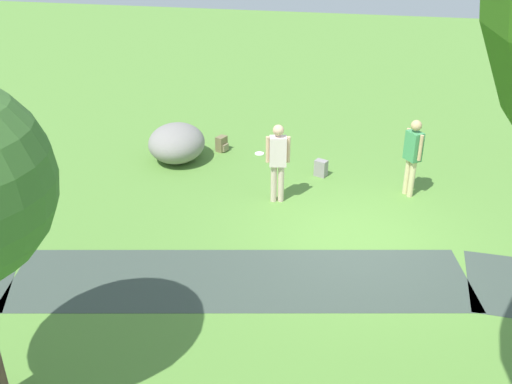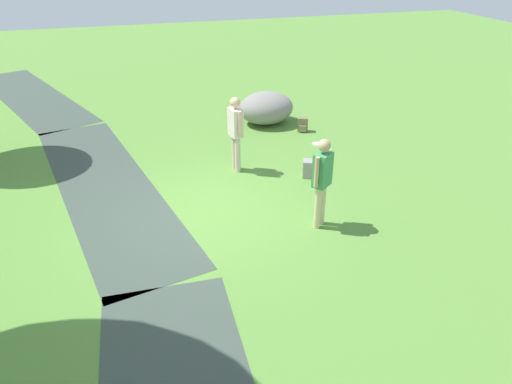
{
  "view_description": "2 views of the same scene",
  "coord_description": "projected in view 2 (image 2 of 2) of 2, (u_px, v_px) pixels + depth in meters",
  "views": [
    {
      "loc": [
        -0.06,
        9.96,
        6.06
      ],
      "look_at": [
        2.0,
        -0.04,
        0.8
      ],
      "focal_mm": 40.94,
      "sensor_mm": 36.0,
      "label": 1
    },
    {
      "loc": [
        -8.0,
        1.26,
        4.89
      ],
      "look_at": [
        -0.98,
        -0.89,
        0.89
      ],
      "focal_mm": 32.95,
      "sensor_mm": 36.0,
      "label": 2
    }
  ],
  "objects": [
    {
      "name": "passerby_on_path",
      "position": [
        236.0,
        129.0,
        10.69
      ],
      "size": [
        0.51,
        0.31,
        1.78
      ],
      "color": "beige",
      "rests_on": "ground"
    },
    {
      "name": "footpath_segment_far",
      "position": [
        31.0,
        96.0,
        16.34
      ],
      "size": [
        8.12,
        4.72,
        0.01
      ],
      "color": "#3B4840",
      "rests_on": "ground"
    },
    {
      "name": "spare_backpack_on_lawn",
      "position": [
        308.0,
        169.0,
        10.8
      ],
      "size": [
        0.34,
        0.33,
        0.4
      ],
      "color": "gray",
      "rests_on": "ground"
    },
    {
      "name": "frisbee_on_grass",
      "position": [
        317.0,
        144.0,
        12.57
      ],
      "size": [
        0.24,
        0.24,
        0.02
      ],
      "color": "white",
      "rests_on": "ground"
    },
    {
      "name": "footpath_segment_mid",
      "position": [
        105.0,
        184.0,
        10.52
      ],
      "size": [
        8.21,
        3.46,
        0.01
      ],
      "color": "#3B4840",
      "rests_on": "ground"
    },
    {
      "name": "ground_plane",
      "position": [
        199.0,
        215.0,
        9.38
      ],
      "size": [
        48.0,
        48.0,
        0.0
      ],
      "primitive_type": "plane",
      "color": "#5A8B39"
    },
    {
      "name": "backpack_by_boulder",
      "position": [
        303.0,
        125.0,
        13.32
      ],
      "size": [
        0.33,
        0.34,
        0.4
      ],
      "color": "olive",
      "rests_on": "ground"
    },
    {
      "name": "lawn_boulder",
      "position": [
        266.0,
        108.0,
        13.79
      ],
      "size": [
        1.68,
        1.86,
        0.92
      ],
      "color": "gray",
      "rests_on": "ground"
    },
    {
      "name": "man_near_boulder",
      "position": [
        322.0,
        177.0,
        8.55
      ],
      "size": [
        0.41,
        0.43,
        1.77
      ],
      "color": "beige",
      "rests_on": "ground"
    }
  ]
}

